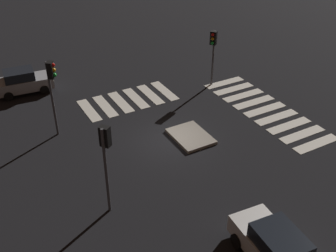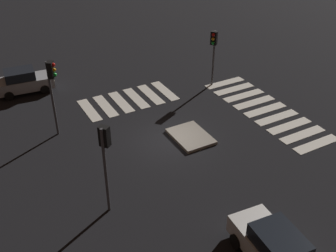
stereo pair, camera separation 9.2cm
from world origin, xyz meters
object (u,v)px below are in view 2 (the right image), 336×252
(traffic_island, at_px, (191,136))
(car_white, at_px, (274,248))
(car_silver, at_px, (23,81))
(traffic_light_east, at_px, (214,45))
(traffic_light_north, at_px, (52,81))
(traffic_light_west, at_px, (105,149))

(traffic_island, height_order, car_white, car_white)
(car_silver, distance_m, traffic_light_east, 13.73)
(traffic_light_north, bearing_deg, car_white, -35.88)
(car_white, bearing_deg, traffic_island, -6.97)
(car_white, height_order, traffic_light_north, traffic_light_north)
(traffic_light_east, relative_size, traffic_light_north, 0.88)
(traffic_light_west, height_order, traffic_light_north, traffic_light_north)
(traffic_light_north, bearing_deg, car_silver, 130.13)
(traffic_light_east, bearing_deg, car_silver, -61.70)
(car_white, bearing_deg, car_silver, 19.45)
(traffic_light_north, bearing_deg, traffic_light_west, -53.20)
(car_silver, distance_m, traffic_light_north, 7.21)
(traffic_island, distance_m, traffic_light_north, 8.65)
(traffic_light_east, distance_m, traffic_light_north, 11.76)
(traffic_light_north, bearing_deg, traffic_light_east, 39.89)
(traffic_light_east, bearing_deg, car_white, 27.56)
(traffic_island, bearing_deg, traffic_light_west, 116.73)
(car_white, height_order, traffic_light_east, traffic_light_east)
(car_silver, distance_m, traffic_light_west, 14.36)
(car_white, bearing_deg, traffic_light_west, 40.63)
(traffic_light_east, distance_m, traffic_light_west, 14.26)
(car_silver, relative_size, traffic_light_west, 0.90)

